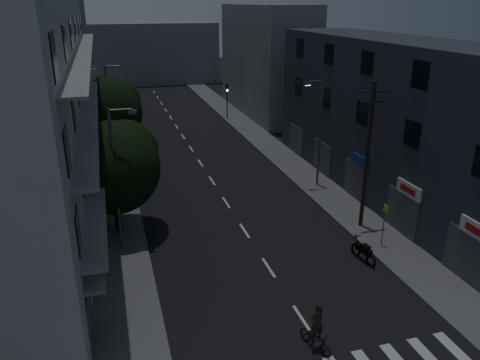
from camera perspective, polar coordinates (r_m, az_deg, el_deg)
ground at (r=41.76m, az=-4.98°, el=2.27°), size 160.00×160.00×0.00m
sidewalk_left at (r=41.06m, az=-15.29°, el=1.37°), size 3.00×90.00×0.15m
sidewalk_right at (r=43.71m, az=4.71°, el=3.24°), size 3.00×90.00×0.15m
lane_markings at (r=47.63m, az=-6.48°, el=4.58°), size 0.15×60.50×0.01m
building_left at (r=32.80m, az=-23.94°, el=8.06°), size 7.00×36.00×14.00m
building_right at (r=34.89m, az=18.45°, el=6.93°), size 6.19×28.00×11.00m
building_far_left at (r=62.26m, az=-20.97°, el=14.72°), size 6.00×20.00×16.00m
building_far_right at (r=59.57m, az=3.15°, el=14.34°), size 6.00×20.00×13.00m
building_far_end at (r=84.61m, az=-11.39°, el=14.90°), size 24.00×8.00×10.00m
tree_near at (r=28.31m, az=-15.13°, el=1.89°), size 5.53×5.53×6.82m
tree_mid at (r=41.51m, az=-15.84°, el=8.15°), size 5.90×5.90×7.25m
tree_far at (r=49.29m, az=-16.36°, el=9.43°), size 5.21×5.21×6.44m
traffic_signal_far_right at (r=56.19m, az=-1.59°, el=10.45°), size 0.28×0.37×4.10m
traffic_signal_far_left at (r=53.51m, az=-14.79°, el=9.25°), size 0.28×0.37×4.10m
street_lamp_left_near at (r=26.24m, az=-14.76°, el=0.84°), size 1.51×0.25×8.00m
street_lamp_right at (r=34.98m, az=9.60°, el=6.23°), size 1.51×0.25×8.00m
street_lamp_left_far at (r=43.88m, az=-15.55°, el=8.73°), size 1.51×0.25×8.00m
utility_pole at (r=28.78m, az=15.29°, el=3.13°), size 1.80×0.24×9.00m
bus_stop_sign at (r=27.66m, az=17.20°, el=-4.44°), size 0.06×0.35×2.52m
motorcycle at (r=26.66m, az=14.81°, el=-8.48°), size 0.62×2.05×1.32m
cyclist at (r=20.12m, az=9.27°, el=-17.95°), size 1.18×1.88×2.25m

